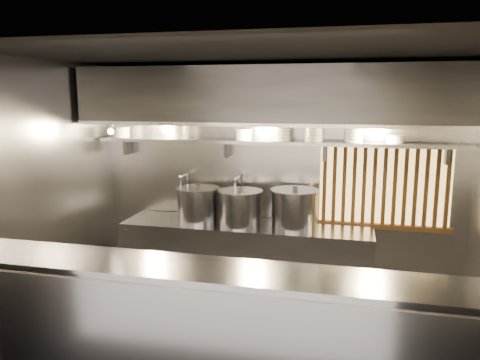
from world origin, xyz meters
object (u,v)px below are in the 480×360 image
at_px(pendant_bulb, 264,136).
at_px(stock_pot_right, 295,208).
at_px(stock_pot_left, 198,204).
at_px(stock_pot_mid, 240,208).
at_px(heat_lamp, 109,127).

height_order(pendant_bulb, stock_pot_right, pendant_bulb).
height_order(stock_pot_left, stock_pot_right, stock_pot_right).
bearing_deg(pendant_bulb, stock_pot_left, -176.11).
relative_size(pendant_bulb, stock_pot_left, 0.28).
bearing_deg(stock_pot_mid, heat_lamp, -171.34).
height_order(pendant_bulb, stock_pot_mid, pendant_bulb).
bearing_deg(stock_pot_right, stock_pot_left, 179.75).
relative_size(heat_lamp, stock_pot_left, 0.52).
bearing_deg(stock_pot_right, heat_lamp, -172.46).
xyz_separation_m(heat_lamp, stock_pot_mid, (1.54, 0.23, -0.95)).
distance_m(pendant_bulb, stock_pot_mid, 0.89).
distance_m(pendant_bulb, stock_pot_left, 1.17).
distance_m(pendant_bulb, stock_pot_right, 0.92).
xyz_separation_m(pendant_bulb, stock_pot_right, (0.39, -0.06, -0.83)).
distance_m(heat_lamp, pendant_bulb, 1.83).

